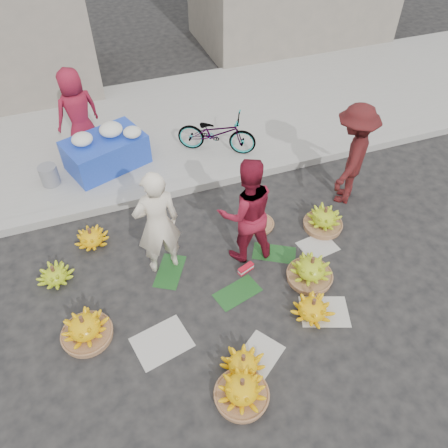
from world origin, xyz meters
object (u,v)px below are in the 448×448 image
object	(u,v)px
banana_bunch_0	(85,328)
flower_table	(106,150)
vendor_cream	(157,224)
bicycle	(217,133)
banana_bunch_4	(311,270)

from	to	relation	value
banana_bunch_0	flower_table	bearing A→B (deg)	75.92
flower_table	vendor_cream	bearing A→B (deg)	-101.38
vendor_cream	bicycle	distance (m)	2.89
banana_bunch_4	bicycle	xyz separation A→B (m)	(-0.27, 3.31, 0.32)
banana_bunch_0	vendor_cream	size ratio (longest dim) A/B	0.38
banana_bunch_0	flower_table	distance (m)	3.54
bicycle	vendor_cream	bearing A→B (deg)	174.26
flower_table	bicycle	size ratio (longest dim) A/B	1.06
banana_bunch_4	flower_table	distance (m)	4.24
banana_bunch_4	vendor_cream	xyz separation A→B (m)	(-1.93, 0.97, 0.68)
flower_table	bicycle	bearing A→B (deg)	-26.22
vendor_cream	flower_table	distance (m)	2.64
banana_bunch_0	banana_bunch_4	size ratio (longest dim) A/B	1.02
vendor_cream	bicycle	world-z (taller)	vendor_cream
banana_bunch_0	flower_table	size ratio (longest dim) A/B	0.42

